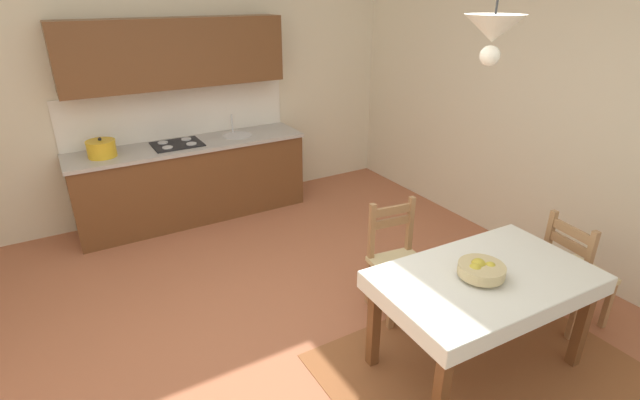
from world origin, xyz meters
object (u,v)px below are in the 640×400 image
object	(u,v)px
dining_chair_kitchen_side	(398,262)
fruit_bowl	(481,270)
kitchen_cabinetry	(188,146)
dining_chair_window_side	(574,274)
pendant_lamp	(493,30)
dining_table	(484,291)

from	to	relation	value
dining_chair_kitchen_side	fruit_bowl	xyz separation A→B (m)	(-0.01, -0.81, 0.37)
kitchen_cabinetry	dining_chair_window_side	size ratio (longest dim) A/B	2.77
dining_chair_kitchen_side	dining_chair_window_side	bearing A→B (deg)	-38.07
dining_chair_window_side	dining_chair_kitchen_side	size ratio (longest dim) A/B	1.00
pendant_lamp	kitchen_cabinetry	bearing A→B (deg)	104.10
fruit_bowl	dining_chair_kitchen_side	bearing A→B (deg)	89.47
fruit_bowl	kitchen_cabinetry	bearing A→B (deg)	104.90
dining_table	fruit_bowl	world-z (taller)	fruit_bowl
kitchen_cabinetry	dining_table	world-z (taller)	kitchen_cabinetry
dining_table	dining_chair_kitchen_side	world-z (taller)	dining_chair_kitchen_side
kitchen_cabinetry	dining_chair_kitchen_side	distance (m)	2.81
dining_chair_window_side	fruit_bowl	xyz separation A→B (m)	(-1.07, 0.03, 0.37)
kitchen_cabinetry	fruit_bowl	xyz separation A→B (m)	(0.91, -3.43, -0.04)
dining_chair_window_side	fruit_bowl	size ratio (longest dim) A/B	3.10
dining_table	pendant_lamp	size ratio (longest dim) A/B	1.85
kitchen_cabinetry	dining_table	bearing A→B (deg)	-74.02
kitchen_cabinetry	fruit_bowl	size ratio (longest dim) A/B	8.58
kitchen_cabinetry	dining_chair_window_side	world-z (taller)	kitchen_cabinetry
dining_table	dining_chair_window_side	bearing A→B (deg)	-1.77
kitchen_cabinetry	dining_table	distance (m)	3.57
dining_chair_window_side	dining_table	bearing A→B (deg)	178.23
dining_chair_kitchen_side	kitchen_cabinetry	bearing A→B (deg)	109.34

